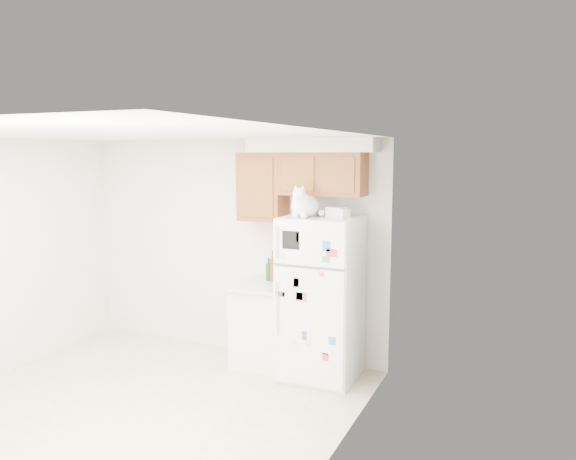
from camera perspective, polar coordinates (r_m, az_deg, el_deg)
The scene contains 9 objects.
ground_plane at distance 5.46m, azimuth -16.38°, elevation -17.94°, with size 3.80×4.00×0.01m, color beige.
room_shell at distance 5.09m, azimuth -14.28°, elevation 0.04°, with size 3.84×4.04×2.52m.
refrigerator at distance 5.87m, azimuth 3.37°, elevation -6.89°, with size 0.76×0.78×1.70m.
base_counter at distance 6.31m, azimuth -2.39°, elevation -9.52°, with size 0.64×0.64×0.92m.
cat at distance 5.64m, azimuth 1.64°, elevation 2.57°, with size 0.33×0.48×0.34m.
storage_box_back at distance 5.68m, azimuth 4.92°, elevation 1.82°, with size 0.18×0.13×0.10m, color white.
storage_box_front at distance 5.63m, azimuth 5.41°, elevation 1.71°, with size 0.15×0.11×0.09m, color white.
bottle_green at distance 6.32m, azimuth -2.00°, elevation -4.00°, with size 0.06×0.06×0.26m, color #19381E, non-canonical shape.
bottle_amber at distance 6.28m, azimuth -1.52°, elevation -3.67°, with size 0.08×0.08×0.34m, color #593814, non-canonical shape.
Camera 1 is at (3.23, -3.73, 2.34)m, focal length 35.00 mm.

